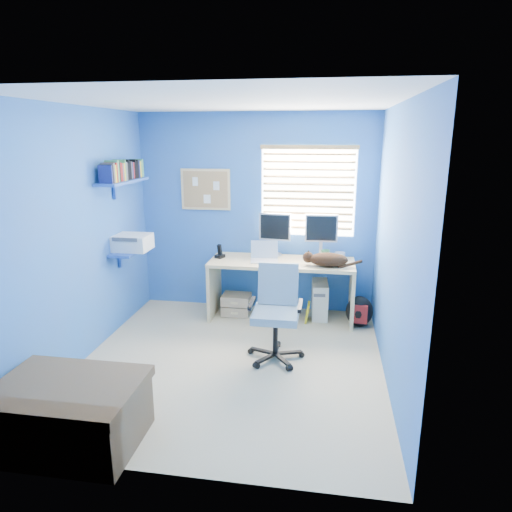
% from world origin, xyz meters
% --- Properties ---
extents(floor, '(3.00, 3.20, 0.00)m').
position_xyz_m(floor, '(0.00, 0.00, 0.00)').
color(floor, tan).
rests_on(floor, ground).
extents(ceiling, '(3.00, 3.20, 0.00)m').
position_xyz_m(ceiling, '(0.00, 0.00, 2.50)').
color(ceiling, white).
rests_on(ceiling, wall_back).
extents(wall_back, '(3.00, 0.01, 2.50)m').
position_xyz_m(wall_back, '(0.00, 1.60, 1.25)').
color(wall_back, blue).
rests_on(wall_back, ground).
extents(wall_front, '(3.00, 0.01, 2.50)m').
position_xyz_m(wall_front, '(0.00, -1.60, 1.25)').
color(wall_front, blue).
rests_on(wall_front, ground).
extents(wall_left, '(0.01, 3.20, 2.50)m').
position_xyz_m(wall_left, '(-1.50, 0.00, 1.25)').
color(wall_left, blue).
rests_on(wall_left, ground).
extents(wall_right, '(0.01, 3.20, 2.50)m').
position_xyz_m(wall_right, '(1.50, 0.00, 1.25)').
color(wall_right, blue).
rests_on(wall_right, ground).
extents(desk, '(1.75, 0.65, 0.74)m').
position_xyz_m(desk, '(0.37, 1.26, 0.37)').
color(desk, tan).
rests_on(desk, floor).
extents(laptop, '(0.36, 0.30, 0.22)m').
position_xyz_m(laptop, '(0.16, 1.20, 0.85)').
color(laptop, silver).
rests_on(laptop, desk).
extents(monitor_left, '(0.41, 0.16, 0.54)m').
position_xyz_m(monitor_left, '(0.25, 1.51, 1.01)').
color(monitor_left, silver).
rests_on(monitor_left, desk).
extents(monitor_right, '(0.41, 0.15, 0.54)m').
position_xyz_m(monitor_right, '(0.83, 1.51, 1.01)').
color(monitor_right, silver).
rests_on(monitor_right, desk).
extents(phone, '(0.13, 0.14, 0.17)m').
position_xyz_m(phone, '(-0.41, 1.28, 0.82)').
color(phone, black).
rests_on(phone, desk).
extents(mug, '(0.10, 0.09, 0.10)m').
position_xyz_m(mug, '(0.89, 1.48, 0.79)').
color(mug, '#3D8755').
rests_on(mug, desk).
extents(cd_spindle, '(0.13, 0.13, 0.07)m').
position_xyz_m(cd_spindle, '(1.07, 1.51, 0.78)').
color(cd_spindle, silver).
rests_on(cd_spindle, desk).
extents(cat, '(0.47, 0.27, 0.16)m').
position_xyz_m(cat, '(0.93, 1.10, 0.82)').
color(cat, black).
rests_on(cat, desk).
extents(tower_pc, '(0.22, 0.45, 0.45)m').
position_xyz_m(tower_pc, '(0.84, 1.38, 0.23)').
color(tower_pc, beige).
rests_on(tower_pc, floor).
extents(drawer_boxes, '(0.35, 0.28, 0.27)m').
position_xyz_m(drawer_boxes, '(-0.20, 1.28, 0.14)').
color(drawer_boxes, tan).
rests_on(drawer_boxes, floor).
extents(yellow_book, '(0.03, 0.17, 0.24)m').
position_xyz_m(yellow_book, '(0.70, 1.18, 0.12)').
color(yellow_book, yellow).
rests_on(yellow_book, floor).
extents(backpack, '(0.34, 0.27, 0.37)m').
position_xyz_m(backpack, '(1.32, 1.14, 0.19)').
color(backpack, black).
rests_on(backpack, floor).
extents(bed_corner, '(1.01, 0.72, 0.48)m').
position_xyz_m(bed_corner, '(-0.91, -1.39, 0.24)').
color(bed_corner, brown).
rests_on(bed_corner, floor).
extents(office_chair, '(0.56, 0.56, 0.95)m').
position_xyz_m(office_chair, '(0.43, 0.21, 0.36)').
color(office_chair, black).
rests_on(office_chair, floor).
extents(window_blinds, '(1.15, 0.05, 1.10)m').
position_xyz_m(window_blinds, '(0.65, 1.57, 1.55)').
color(window_blinds, white).
rests_on(window_blinds, ground).
extents(corkboard, '(0.64, 0.02, 0.52)m').
position_xyz_m(corkboard, '(-0.65, 1.58, 1.55)').
color(corkboard, tan).
rests_on(corkboard, ground).
extents(wall_shelves, '(0.42, 0.90, 1.05)m').
position_xyz_m(wall_shelves, '(-1.35, 0.75, 1.43)').
color(wall_shelves, '#2750AB').
rests_on(wall_shelves, ground).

